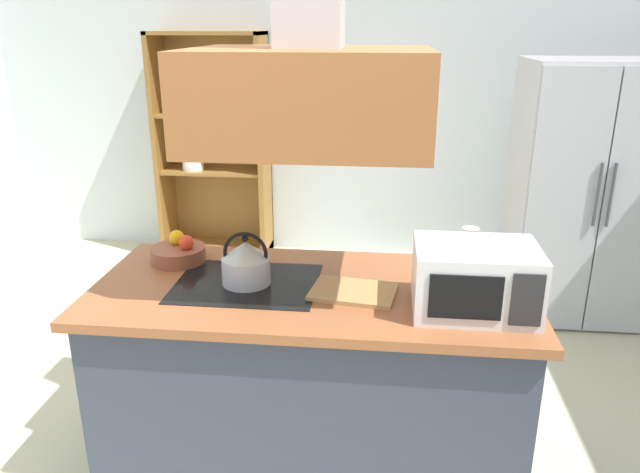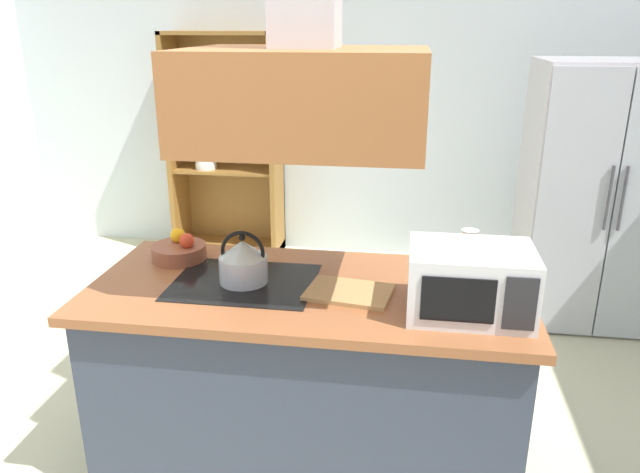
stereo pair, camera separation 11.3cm
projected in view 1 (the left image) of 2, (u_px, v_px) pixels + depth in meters
The scene contains 10 objects.
wall_back at pixel (340, 98), 5.12m from camera, with size 6.00×0.12×2.70m, color silver.
kitchen_island at pixel (311, 378), 2.69m from camera, with size 1.84×0.87×0.90m.
range_hood at pixel (310, 69), 2.25m from camera, with size 0.90×0.70×1.20m.
refrigerator at pixel (583, 192), 4.09m from camera, with size 0.90×0.77×1.73m.
dish_cabinet at pixel (215, 159), 5.19m from camera, with size 0.92×0.40×1.89m.
kettle at pixel (246, 262), 2.54m from camera, with size 0.21×0.21×0.23m.
cutting_board at pixel (353, 292), 2.47m from camera, with size 0.34×0.24×0.02m, color tan.
microwave at pixel (475, 279), 2.29m from camera, with size 0.46×0.35×0.26m.
wine_glass_on_counter at pixel (470, 240), 2.64m from camera, with size 0.08×0.08×0.21m.
fruit_bowl at pixel (179, 252), 2.80m from camera, with size 0.25×0.25×0.14m.
Camera 1 is at (0.40, -2.21, 1.94)m, focal length 33.98 mm.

